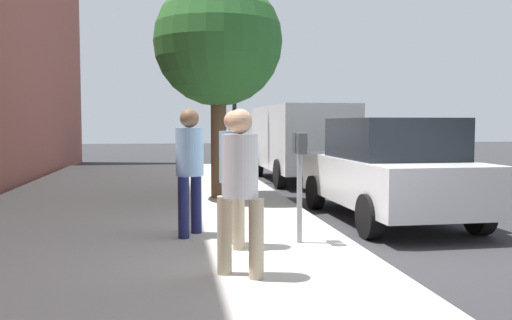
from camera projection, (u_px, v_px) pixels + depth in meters
name	position (u px, v px, depth m)	size (l,w,h in m)	color
ground_plane	(354.00, 252.00, 7.21)	(80.00, 80.00, 0.00)	#2B2B2D
sidewalk_slab	(118.00, 255.00, 6.75)	(28.00, 6.00, 0.15)	#A8A59E
parking_meter	(300.00, 164.00, 7.04)	(0.36, 0.12, 1.41)	gray
pedestrian_at_meter	(234.00, 168.00, 6.83)	(0.51, 0.37, 1.69)	tan
pedestrian_bystander	(240.00, 180.00, 5.48)	(0.37, 0.44, 1.68)	tan
parking_officer	(190.00, 162.00, 7.48)	(0.48, 0.38, 1.73)	#191E4C
parked_sedan_near	(388.00, 169.00, 9.50)	(4.44, 2.04, 1.77)	silver
parked_van_far	(300.00, 138.00, 16.01)	(5.22, 2.16, 2.18)	silver
street_tree	(218.00, 43.00, 11.21)	(2.62, 2.62, 4.50)	brown
traffic_signal	(238.00, 91.00, 15.43)	(0.24, 0.44, 3.60)	black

